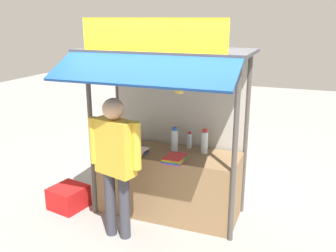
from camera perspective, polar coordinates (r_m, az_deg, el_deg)
ground_plane at (r=5.11m, az=0.00°, el=-13.13°), size 20.00×20.00×0.00m
stall_counter at (r=4.91m, az=0.00°, el=-8.76°), size 1.83×0.68×0.86m
stall_structure at (r=4.61m, az=0.23°, el=3.78°), size 2.03×1.47×2.52m
water_bottle_back_left at (r=4.98m, az=-4.68°, el=-1.40°), size 0.09×0.09×0.30m
water_bottle_back_right at (r=4.87m, az=3.33°, el=-2.23°), size 0.06×0.06×0.22m
water_bottle_center at (r=4.75m, az=1.02°, el=-2.16°), size 0.09×0.09×0.32m
water_bottle_mid_right at (r=4.70m, az=5.64°, el=-2.43°), size 0.09×0.09×0.32m
magazine_stack_front_left at (r=5.04m, az=-7.95°, el=-2.61°), size 0.24×0.32×0.06m
magazine_stack_front_right at (r=4.69m, az=-4.78°, el=-4.00°), size 0.24×0.29×0.06m
magazine_stack_left at (r=4.45m, az=1.06°, el=-5.06°), size 0.26×0.33×0.06m
banana_bunch_leftmost at (r=4.00m, az=1.75°, el=6.16°), size 0.11×0.11×0.31m
banana_bunch_rightmost at (r=4.42m, az=-10.88°, el=7.54°), size 0.11×0.11×0.26m
banana_bunch_inner_right at (r=4.15m, az=-3.76°, el=6.89°), size 0.11×0.11×0.28m
vendor_person at (r=4.22m, az=-8.14°, el=-4.65°), size 0.64×0.33×1.69m
plastic_crate at (r=5.34m, az=-15.09°, el=-10.56°), size 0.51×0.51×0.30m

